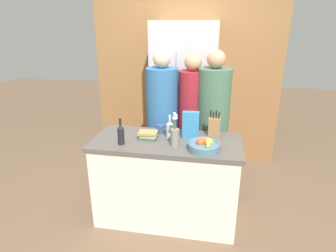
{
  "coord_description": "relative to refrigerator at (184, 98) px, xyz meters",
  "views": [
    {
      "loc": [
        0.46,
        -2.48,
        1.95
      ],
      "look_at": [
        0.0,
        0.08,
        1.0
      ],
      "focal_mm": 30.0,
      "sensor_mm": 36.0,
      "label": 1
    }
  ],
  "objects": [
    {
      "name": "book_stack",
      "position": [
        -0.21,
        -1.21,
        -0.07
      ],
      "size": [
        0.19,
        0.16,
        0.07
      ],
      "color": "#3D6047",
      "rests_on": "kitchen_island"
    },
    {
      "name": "person_in_blue",
      "position": [
        0.16,
        -0.58,
        -0.06
      ],
      "size": [
        0.32,
        0.32,
        1.65
      ],
      "rotation": [
        0.0,
        0.0,
        -0.12
      ],
      "color": "#383842",
      "rests_on": "ground_plane"
    },
    {
      "name": "person_in_red_tee",
      "position": [
        0.4,
        -0.65,
        -0.04
      ],
      "size": [
        0.37,
        0.37,
        1.7
      ],
      "rotation": [
        0.0,
        0.0,
        0.02
      ],
      "color": "#383842",
      "rests_on": "ground_plane"
    },
    {
      "name": "person_at_sink",
      "position": [
        -0.18,
        -0.64,
        -0.05
      ],
      "size": [
        0.36,
        0.36,
        1.69
      ],
      "rotation": [
        0.0,
        0.0,
        0.46
      ],
      "color": "#383842",
      "rests_on": "ground_plane"
    },
    {
      "name": "bottle_oil",
      "position": [
        -0.0,
        -1.16,
        -0.02
      ],
      "size": [
        0.07,
        0.07,
        0.24
      ],
      "color": "#B2BCC1",
      "rests_on": "kitchen_island"
    },
    {
      "name": "coffee_mug",
      "position": [
        -0.12,
        -1.03,
        -0.07
      ],
      "size": [
        0.09,
        0.12,
        0.08
      ],
      "color": "#334770",
      "rests_on": "kitchen_island"
    },
    {
      "name": "bottle_vinegar",
      "position": [
        -0.43,
        -1.38,
        -0.01
      ],
      "size": [
        0.06,
        0.06,
        0.25
      ],
      "color": "black",
      "rests_on": "kitchen_island"
    },
    {
      "name": "back_wall_wood",
      "position": [
        -0.02,
        0.36,
        0.3
      ],
      "size": [
        2.65,
        0.12,
        2.6
      ],
      "color": "olive",
      "rests_on": "ground_plane"
    },
    {
      "name": "knife_block",
      "position": [
        0.43,
        -1.0,
        -0.02
      ],
      "size": [
        0.12,
        0.1,
        0.26
      ],
      "color": "olive",
      "rests_on": "kitchen_island"
    },
    {
      "name": "refrigerator",
      "position": [
        0.0,
        0.0,
        0.0
      ],
      "size": [
        0.84,
        0.63,
        1.99
      ],
      "color": "#B7B7BC",
      "rests_on": "ground_plane"
    },
    {
      "name": "fruit_bowl",
      "position": [
        0.35,
        -1.38,
        -0.07
      ],
      "size": [
        0.29,
        0.29,
        0.11
      ],
      "color": "slate",
      "rests_on": "kitchen_island"
    },
    {
      "name": "kitchen_island",
      "position": [
        -0.02,
        -1.23,
        -0.55
      ],
      "size": [
        1.45,
        0.65,
        0.88
      ],
      "color": "silver",
      "rests_on": "ground_plane"
    },
    {
      "name": "ground_plane",
      "position": [
        -0.02,
        -1.23,
        -1.0
      ],
      "size": [
        14.0,
        14.0,
        0.0
      ],
      "primitive_type": "plane",
      "color": "brown"
    },
    {
      "name": "cereal_box",
      "position": [
        0.2,
        -1.13,
        0.02
      ],
      "size": [
        0.16,
        0.07,
        0.27
      ],
      "color": "teal",
      "rests_on": "kitchen_island"
    },
    {
      "name": "flower_vase",
      "position": [
        0.08,
        -1.33,
        0.0
      ],
      "size": [
        0.08,
        0.08,
        0.32
      ],
      "color": "gray",
      "rests_on": "kitchen_island"
    }
  ]
}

